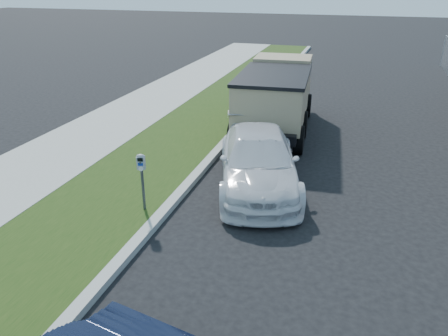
% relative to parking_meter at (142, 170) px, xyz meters
% --- Properties ---
extents(ground, '(120.00, 120.00, 0.00)m').
position_rel_parking_meter_xyz_m(ground, '(3.03, -0.13, -1.11)').
color(ground, black).
rests_on(ground, ground).
extents(streetside, '(6.12, 50.00, 0.15)m').
position_rel_parking_meter_xyz_m(streetside, '(-2.53, 1.87, -1.04)').
color(streetside, gray).
rests_on(streetside, ground).
extents(parking_meter, '(0.21, 0.17, 1.35)m').
position_rel_parking_meter_xyz_m(parking_meter, '(0.00, 0.00, 0.00)').
color(parking_meter, '#3F4247').
rests_on(parking_meter, ground).
extents(white_wagon, '(3.17, 5.11, 1.38)m').
position_rel_parking_meter_xyz_m(white_wagon, '(2.12, 2.34, -0.41)').
color(white_wagon, silver).
rests_on(white_wagon, ground).
extents(dump_truck, '(2.63, 5.89, 2.25)m').
position_rel_parking_meter_xyz_m(dump_truck, '(1.65, 7.05, 0.16)').
color(dump_truck, black).
rests_on(dump_truck, ground).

